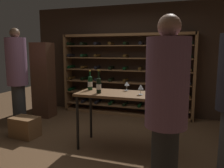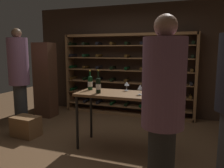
% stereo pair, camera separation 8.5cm
% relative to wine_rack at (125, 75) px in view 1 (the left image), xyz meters
% --- Properties ---
extents(ground_plane, '(10.14, 10.14, 0.00)m').
position_rel_wine_rack_xyz_m(ground_plane, '(0.04, -1.86, -0.97)').
color(ground_plane, brown).
extents(back_wall, '(5.01, 0.10, 2.65)m').
position_rel_wine_rack_xyz_m(back_wall, '(0.04, 0.21, 0.35)').
color(back_wall, '#332319').
rests_on(back_wall, ground).
extents(wine_rack, '(3.20, 0.32, 1.96)m').
position_rel_wine_rack_xyz_m(wine_rack, '(0.00, 0.00, 0.00)').
color(wine_rack, brown).
rests_on(wine_rack, ground).
extents(tasting_table, '(1.29, 0.62, 0.91)m').
position_rel_wine_rack_xyz_m(tasting_table, '(0.42, -1.92, -0.16)').
color(tasting_table, brown).
rests_on(tasting_table, ground).
extents(person_host_in_suit, '(0.40, 0.40, 2.00)m').
position_rel_wine_rack_xyz_m(person_host_in_suit, '(-1.82, -1.56, 0.14)').
color(person_host_in_suit, '#303030').
rests_on(person_host_in_suit, ground).
extents(person_bystander_dark_jacket, '(0.42, 0.42, 1.91)m').
position_rel_wine_rack_xyz_m(person_bystander_dark_jacket, '(1.24, -3.02, 0.08)').
color(person_bystander_dark_jacket, '#242424').
rests_on(person_bystander_dark_jacket, ground).
extents(wine_crate, '(0.51, 0.38, 0.37)m').
position_rel_wine_rack_xyz_m(wine_crate, '(-1.34, -2.00, -0.79)').
color(wine_crate, brown).
rests_on(wine_crate, ground).
extents(display_cabinet, '(0.44, 0.36, 1.74)m').
position_rel_wine_rack_xyz_m(display_cabinet, '(-1.76, -0.78, -0.10)').
color(display_cabinet, '#4C2D1E').
rests_on(display_cabinet, ground).
extents(wine_bottle_gold_foil, '(0.08, 0.08, 0.37)m').
position_rel_wine_rack_xyz_m(wine_bottle_gold_foil, '(0.13, -2.04, 0.06)').
color(wine_bottle_gold_foil, black).
rests_on(wine_bottle_gold_foil, tasting_table).
extents(wine_bottle_black_capsule, '(0.08, 0.08, 0.34)m').
position_rel_wine_rack_xyz_m(wine_bottle_black_capsule, '(-0.12, -1.81, 0.06)').
color(wine_bottle_black_capsule, black).
rests_on(wine_bottle_black_capsule, tasting_table).
extents(wine_glass_stemmed_right, '(0.08, 0.08, 0.15)m').
position_rel_wine_rack_xyz_m(wine_glass_stemmed_right, '(0.77, -1.94, 0.04)').
color(wine_glass_stemmed_right, silver).
rests_on(wine_glass_stemmed_right, tasting_table).
extents(wine_glass_stemmed_left, '(0.08, 0.08, 0.15)m').
position_rel_wine_rack_xyz_m(wine_glass_stemmed_left, '(0.49, -1.67, 0.04)').
color(wine_glass_stemmed_left, silver).
rests_on(wine_glass_stemmed_left, tasting_table).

